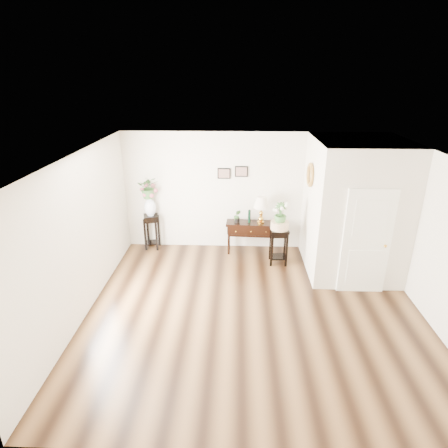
# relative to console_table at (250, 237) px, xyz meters

# --- Properties ---
(floor) EXTENTS (6.00, 5.50, 0.02)m
(floor) POSITION_rel_console_table_xyz_m (0.01, -2.42, -0.38)
(floor) COLOR brown
(floor) RESTS_ON ground
(ceiling) EXTENTS (6.00, 5.50, 0.02)m
(ceiling) POSITION_rel_console_table_xyz_m (0.01, -2.42, 2.42)
(ceiling) COLOR white
(ceiling) RESTS_ON ground
(wall_back) EXTENTS (6.00, 0.02, 2.80)m
(wall_back) POSITION_rel_console_table_xyz_m (0.01, 0.33, 1.02)
(wall_back) COLOR #F1E7CD
(wall_back) RESTS_ON ground
(wall_front) EXTENTS (6.00, 0.02, 2.80)m
(wall_front) POSITION_rel_console_table_xyz_m (0.01, -5.17, 1.02)
(wall_front) COLOR #F1E7CD
(wall_front) RESTS_ON ground
(wall_left) EXTENTS (0.02, 5.50, 2.80)m
(wall_left) POSITION_rel_console_table_xyz_m (-2.99, -2.42, 1.02)
(wall_left) COLOR #F1E7CD
(wall_left) RESTS_ON ground
(wall_right) EXTENTS (0.02, 5.50, 2.80)m
(wall_right) POSITION_rel_console_table_xyz_m (3.01, -2.42, 1.02)
(wall_right) COLOR #F1E7CD
(wall_right) RESTS_ON ground
(partition) EXTENTS (1.80, 1.95, 2.80)m
(partition) POSITION_rel_console_table_xyz_m (2.11, -0.64, 1.02)
(partition) COLOR #F1E7CD
(partition) RESTS_ON floor
(door) EXTENTS (0.90, 0.05, 2.10)m
(door) POSITION_rel_console_table_xyz_m (2.11, -1.64, 0.67)
(door) COLOR white
(door) RESTS_ON floor
(art_print_left) EXTENTS (0.30, 0.02, 0.25)m
(art_print_left) POSITION_rel_console_table_xyz_m (-0.64, 0.31, 1.47)
(art_print_left) COLOR black
(art_print_left) RESTS_ON wall_back
(art_print_right) EXTENTS (0.30, 0.02, 0.25)m
(art_print_right) POSITION_rel_console_table_xyz_m (-0.24, 0.31, 1.52)
(art_print_right) COLOR black
(art_print_right) RESTS_ON wall_back
(wall_ornament) EXTENTS (0.07, 0.51, 0.51)m
(wall_ornament) POSITION_rel_console_table_xyz_m (1.17, -0.52, 1.67)
(wall_ornament) COLOR #BD862C
(wall_ornament) RESTS_ON partition
(console_table) EXTENTS (1.17, 0.44, 0.76)m
(console_table) POSITION_rel_console_table_xyz_m (0.00, 0.00, 0.00)
(console_table) COLOR black
(console_table) RESTS_ON floor
(table_lamp) EXTENTS (0.37, 0.37, 0.64)m
(table_lamp) POSITION_rel_console_table_xyz_m (0.23, 0.00, 0.73)
(table_lamp) COLOR gold
(table_lamp) RESTS_ON console_table
(green_vase) EXTENTS (0.07, 0.07, 0.31)m
(green_vase) POSITION_rel_console_table_xyz_m (-0.04, 0.00, 0.55)
(green_vase) COLOR black
(green_vase) RESTS_ON console_table
(potted_plant) EXTENTS (0.17, 0.14, 0.29)m
(potted_plant) POSITION_rel_console_table_xyz_m (-0.32, 0.00, 0.53)
(potted_plant) COLOR #396930
(potted_plant) RESTS_ON console_table
(plant_stand_a) EXTENTS (0.40, 0.40, 0.85)m
(plant_stand_a) POSITION_rel_console_table_xyz_m (-2.38, 0.15, 0.04)
(plant_stand_a) COLOR black
(plant_stand_a) RESTS_ON floor
(porcelain_vase) EXTENTS (0.31, 0.31, 0.48)m
(porcelain_vase) POSITION_rel_console_table_xyz_m (-2.38, 0.15, 0.70)
(porcelain_vase) COLOR white
(porcelain_vase) RESTS_ON plant_stand_a
(lily_arrangement) EXTENTS (0.51, 0.46, 0.52)m
(lily_arrangement) POSITION_rel_console_table_xyz_m (-2.38, 0.15, 1.13)
(lily_arrangement) COLOR #396930
(lily_arrangement) RESTS_ON porcelain_vase
(plant_stand_b) EXTENTS (0.42, 0.42, 0.83)m
(plant_stand_b) POSITION_rel_console_table_xyz_m (0.61, -0.51, 0.03)
(plant_stand_b) COLOR black
(plant_stand_b) RESTS_ON floor
(ceramic_bowl) EXTENTS (0.47, 0.47, 0.18)m
(ceramic_bowl) POSITION_rel_console_table_xyz_m (0.61, -0.51, 0.52)
(ceramic_bowl) COLOR beige
(ceramic_bowl) RESTS_ON plant_stand_b
(narcissus) EXTENTS (0.30, 0.30, 0.48)m
(narcissus) POSITION_rel_console_table_xyz_m (0.61, -0.51, 0.81)
(narcissus) COLOR #396930
(narcissus) RESTS_ON ceramic_bowl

